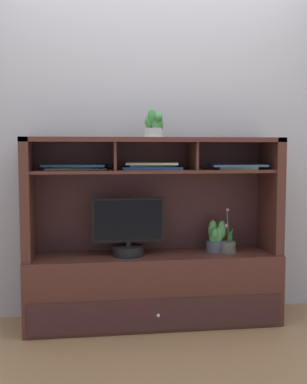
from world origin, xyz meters
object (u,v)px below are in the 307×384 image
at_px(magazine_stack_centre, 152,166).
at_px(magazine_stack_right, 237,167).
at_px(potted_orchid, 228,246).
at_px(potted_succulent, 154,125).
at_px(magazine_stack_left, 76,167).
at_px(potted_fern, 216,239).
at_px(media_console, 153,266).
at_px(tv_monitor, 128,232).

bearing_deg(magazine_stack_centre, magazine_stack_right, -8.48).
height_order(potted_orchid, magazine_stack_right, magazine_stack_right).
relative_size(potted_orchid, potted_succulent, 1.59).
xyz_separation_m(magazine_stack_left, potted_succulent, (0.52, -0.05, 0.27)).
bearing_deg(magazine_stack_centre, potted_fern, -1.42).
height_order(media_console, potted_succulent, potted_succulent).
bearing_deg(magazine_stack_right, magazine_stack_left, 173.93).
distance_m(media_console, potted_fern, 0.47).
bearing_deg(magazine_stack_right, magazine_stack_centre, 171.52).
distance_m(magazine_stack_left, magazine_stack_right, 1.08).
relative_size(potted_fern, potted_succulent, 1.12).
distance_m(media_console, magazine_stack_right, 0.87).
bearing_deg(magazine_stack_right, potted_fern, 148.74).
relative_size(media_console, potted_orchid, 5.58).
relative_size(media_console, potted_fern, 7.96).
height_order(tv_monitor, magazine_stack_right, magazine_stack_right).
xyz_separation_m(potted_orchid, magazine_stack_left, (-1.02, 0.08, 0.55)).
bearing_deg(potted_succulent, potted_fern, 1.17).
bearing_deg(potted_orchid, potted_succulent, 176.11).
height_order(potted_orchid, potted_succulent, potted_succulent).
bearing_deg(magazine_stack_centre, potted_orchid, -6.00).
bearing_deg(magazine_stack_right, tv_monitor, 178.60).
bearing_deg(potted_succulent, tv_monitor, -165.41).
bearing_deg(media_console, magazine_stack_centre, 105.77).
xyz_separation_m(media_console, magazine_stack_right, (0.56, -0.06, 0.67)).
xyz_separation_m(magazine_stack_centre, magazine_stack_right, (0.57, -0.08, -0.00)).
relative_size(magazine_stack_left, magazine_stack_right, 1.19).
height_order(magazine_stack_centre, potted_succulent, potted_succulent).
relative_size(potted_orchid, potted_fern, 1.43).
height_order(magazine_stack_left, magazine_stack_right, magazine_stack_left).
xyz_separation_m(potted_fern, magazine_stack_centre, (-0.44, 0.01, 0.50)).
height_order(potted_fern, potted_succulent, potted_succulent).
relative_size(media_console, magazine_stack_centre, 4.12).
height_order(magazine_stack_left, potted_succulent, potted_succulent).
bearing_deg(magazine_stack_centre, media_console, -74.23).
bearing_deg(magazine_stack_right, potted_succulent, 173.36).
distance_m(potted_orchid, potted_succulent, 0.96).
distance_m(magazine_stack_right, potted_succulent, 0.62).
bearing_deg(media_console, potted_orchid, -3.46).
bearing_deg(media_console, magazine_stack_left, 174.10).
xyz_separation_m(tv_monitor, potted_fern, (0.61, 0.06, -0.07)).
bearing_deg(potted_succulent, magazine_stack_right, -6.64).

